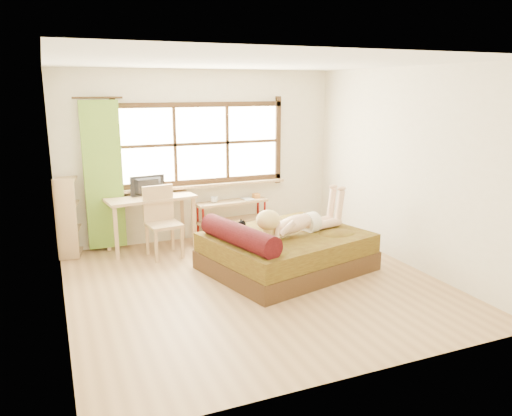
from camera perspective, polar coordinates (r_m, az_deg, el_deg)
name	(u,v)px	position (r m, az deg, el deg)	size (l,w,h in m)	color
floor	(255,284)	(6.39, -0.09, -8.67)	(4.50, 4.50, 0.00)	#9E754C
ceiling	(255,62)	(5.92, -0.10, 16.31)	(4.50, 4.50, 0.00)	white
wall_back	(201,156)	(8.11, -6.25, 5.94)	(4.50, 4.50, 0.00)	silver
wall_front	(363,225)	(4.07, 12.16, -1.97)	(4.50, 4.50, 0.00)	silver
wall_left	(54,194)	(5.56, -22.04, 1.49)	(4.50, 4.50, 0.00)	silver
wall_right	(406,168)	(7.17, 16.81, 4.43)	(4.50, 4.50, 0.00)	silver
window	(202,146)	(8.06, -6.22, 7.03)	(2.80, 0.16, 1.46)	#FFEDBF
curtain	(103,176)	(7.73, -17.05, 3.54)	(0.55, 0.10, 2.20)	#518223
bed	(284,250)	(6.79, 3.18, -4.87)	(2.35, 2.06, 0.77)	black
woman	(299,212)	(6.69, 4.91, -0.42)	(1.41, 0.40, 0.60)	#DBAD8D
kitten	(234,229)	(6.53, -2.53, -2.38)	(0.30, 0.12, 0.24)	black
desk	(150,203)	(7.72, -12.00, 0.51)	(1.38, 0.77, 0.82)	tan
monitor	(149,186)	(7.72, -12.17, 2.48)	(0.53, 0.07, 0.31)	black
chair	(161,217)	(7.43, -10.77, -1.05)	(0.52, 0.52, 1.03)	tan
pipe_shelf	(232,210)	(8.25, -2.71, -0.27)	(1.23, 0.40, 0.69)	tan
cup	(214,200)	(8.10, -4.80, 0.96)	(0.12, 0.12, 0.10)	gray
book	(243,199)	(8.27, -1.50, 0.99)	(0.17, 0.23, 0.02)	gray
bookshelf	(69,216)	(7.78, -20.62, -0.85)	(0.38, 0.55, 1.17)	tan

